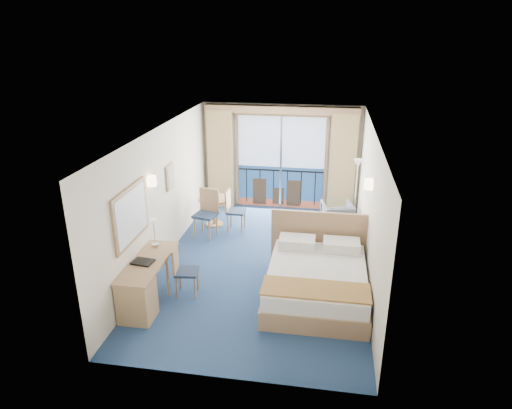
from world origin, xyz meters
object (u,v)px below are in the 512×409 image
object	(u,v)px
floor_lamp	(357,176)
table_chair_b	(207,210)
bed	(317,279)
table_chair_a	(233,208)
desk	(139,292)
round_table	(214,205)
armchair	(337,216)
desk_chair	(182,268)
nightstand	(352,246)

from	to	relation	value
floor_lamp	table_chair_b	size ratio (longest dim) A/B	1.50
bed	table_chair_a	world-z (taller)	bed
desk	table_chair_b	xyz separation A→B (m)	(0.28, 3.22, 0.19)
bed	table_chair_a	size ratio (longest dim) A/B	2.34
bed	round_table	bearing A→B (deg)	132.56
armchair	table_chair_b	world-z (taller)	table_chair_b
floor_lamp	desk_chair	size ratio (longest dim) A/B	1.78
armchair	desk	distance (m)	5.17
armchair	table_chair_a	xyz separation A→B (m)	(-2.41, -0.46, 0.22)
table_chair_a	table_chair_b	size ratio (longest dim) A/B	0.88
round_table	table_chair_b	xyz separation A→B (m)	(-0.01, -0.59, 0.10)
bed	nightstand	world-z (taller)	bed
desk_chair	table_chair_a	distance (m)	2.89
desk	table_chair_b	world-z (taller)	table_chair_b
floor_lamp	desk	world-z (taller)	floor_lamp
desk_chair	table_chair_b	xyz separation A→B (m)	(-0.21, 2.49, 0.10)
floor_lamp	table_chair_b	distance (m)	3.56
floor_lamp	table_chair_b	world-z (taller)	floor_lamp
desk_chair	table_chair_a	bearing A→B (deg)	-12.88
table_chair_b	nightstand	bearing A→B (deg)	1.96
nightstand	round_table	size ratio (longest dim) A/B	0.65
floor_lamp	armchair	bearing A→B (deg)	-144.01
nightstand	desk	distance (m)	4.40
desk	round_table	world-z (taller)	desk
nightstand	table_chair_b	distance (m)	3.30
round_table	table_chair_b	world-z (taller)	table_chair_b
desk_chair	table_chair_a	world-z (taller)	table_chair_a
nightstand	desk_chair	bearing A→B (deg)	-147.46
table_chair_a	nightstand	bearing A→B (deg)	-108.50
nightstand	floor_lamp	size ratio (longest dim) A/B	0.30
bed	table_chair_a	bearing A→B (deg)	128.58
nightstand	table_chair_a	bearing A→B (deg)	160.73
round_table	desk_chair	bearing A→B (deg)	-86.19
armchair	desk_chair	world-z (taller)	desk_chair
desk_chair	floor_lamp	bearing A→B (deg)	-47.58
floor_lamp	desk	size ratio (longest dim) A/B	1.00
floor_lamp	table_chair_b	bearing A→B (deg)	-161.00
table_chair_a	table_chair_b	xyz separation A→B (m)	(-0.50, -0.38, 0.07)
floor_lamp	table_chair_a	bearing A→B (deg)	-164.94
floor_lamp	round_table	distance (m)	3.43
bed	round_table	world-z (taller)	bed
round_table	table_chair_b	distance (m)	0.60
desk	desk_chair	world-z (taller)	desk_chair
bed	desk	bearing A→B (deg)	-159.91
desk	nightstand	bearing A→B (deg)	37.13
bed	desk_chair	world-z (taller)	bed
desk	floor_lamp	bearing A→B (deg)	50.54
armchair	round_table	xyz separation A→B (m)	(-2.91, -0.26, 0.19)
nightstand	round_table	xyz separation A→B (m)	(-3.22, 1.16, 0.27)
nightstand	table_chair_a	size ratio (longest dim) A/B	0.51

